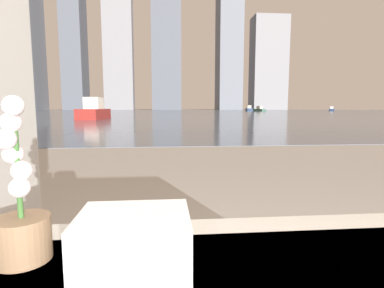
{
  "coord_description": "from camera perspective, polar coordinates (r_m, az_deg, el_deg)",
  "views": [
    {
      "loc": [
        -0.21,
        0.13,
        0.91
      ],
      "look_at": [
        -0.01,
        2.43,
        0.63
      ],
      "focal_mm": 28.0,
      "sensor_mm": 36.0,
      "label": 1
    }
  ],
  "objects": [
    {
      "name": "towel_stack",
      "position": [
        0.67,
        -10.93,
        -17.74
      ],
      "size": [
        0.23,
        0.18,
        0.12
      ],
      "color": "white",
      "rests_on": "bathtub"
    },
    {
      "name": "harbor_boat_3",
      "position": [
        84.78,
        25.05,
        6.0
      ],
      "size": [
        2.36,
        3.26,
        1.17
      ],
      "color": "navy",
      "rests_on": "harbor_water"
    },
    {
      "name": "harbor_water",
      "position": [
        61.87,
        -5.02,
        6.11
      ],
      "size": [
        180.0,
        110.0,
        0.01
      ],
      "color": "slate",
      "rests_on": "ground_plane"
    },
    {
      "name": "skyline_tower_3",
      "position": [
        124.16,
        -5.03,
        25.27
      ],
      "size": [
        10.98,
        9.08,
        79.88
      ],
      "color": "#4C515B",
      "rests_on": "ground_plane"
    },
    {
      "name": "potted_orchid",
      "position": [
        0.77,
        -29.87,
        -11.62
      ],
      "size": [
        0.12,
        0.12,
        0.36
      ],
      "color": "#8C6B4C",
      "rests_on": "bathtub"
    },
    {
      "name": "skyline_tower_4",
      "position": [
        124.06,
        7.09,
        20.66
      ],
      "size": [
        8.92,
        11.34,
        60.73
      ],
      "color": "slate",
      "rests_on": "ground_plane"
    },
    {
      "name": "skyline_tower_1",
      "position": [
        125.48,
        -21.64,
        19.12
      ],
      "size": [
        7.42,
        10.88,
        56.64
      ],
      "color": "#4C515B",
      "rests_on": "ground_plane"
    },
    {
      "name": "skyline_tower_2",
      "position": [
        124.7,
        -14.06,
        24.02
      ],
      "size": [
        10.76,
        6.28,
        75.74
      ],
      "color": "slate",
      "rests_on": "ground_plane"
    },
    {
      "name": "harbor_boat_4",
      "position": [
        70.3,
        12.73,
        6.42
      ],
      "size": [
        2.14,
        3.42,
        1.21
      ],
      "color": "#335647",
      "rests_on": "harbor_water"
    },
    {
      "name": "harbor_boat_0",
      "position": [
        77.11,
        10.8,
        6.57
      ],
      "size": [
        1.83,
        4.01,
        1.45
      ],
      "color": "navy",
      "rests_on": "harbor_water"
    },
    {
      "name": "harbor_boat_1",
      "position": [
        24.56,
        -18.17,
        5.91
      ],
      "size": [
        1.78,
        4.54,
        1.67
      ],
      "color": "maroon",
      "rests_on": "harbor_water"
    },
    {
      "name": "skyline_tower_5",
      "position": [
        125.98,
        14.36,
        14.54
      ],
      "size": [
        13.41,
        8.77,
        35.89
      ],
      "color": "slate",
      "rests_on": "ground_plane"
    }
  ]
}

